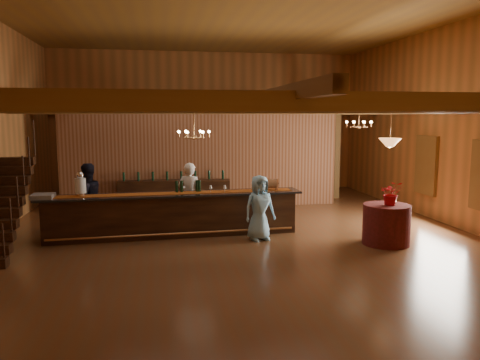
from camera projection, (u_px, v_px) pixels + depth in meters
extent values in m
plane|color=brown|center=(235.00, 232.00, 12.16)|extent=(14.00, 14.00, 0.00)
plane|color=brown|center=(235.00, 13.00, 11.41)|extent=(14.00, 14.00, 0.00)
cube|color=#B96E35|center=(207.00, 123.00, 18.62)|extent=(12.00, 0.10, 5.50)
cube|color=#B96E35|center=(341.00, 140.00, 4.95)|extent=(12.00, 0.10, 5.50)
cube|color=#B96E35|center=(451.00, 125.00, 12.80)|extent=(0.10, 14.00, 5.50)
cube|color=brown|center=(300.00, 101.00, 6.35)|extent=(11.90, 0.20, 0.28)
cube|color=brown|center=(261.00, 105.00, 8.79)|extent=(11.90, 0.20, 0.28)
cube|color=brown|center=(238.00, 108.00, 11.23)|extent=(11.90, 0.20, 0.28)
cube|color=brown|center=(224.00, 109.00, 13.68)|extent=(11.90, 0.20, 0.28)
cube|color=brown|center=(214.00, 110.00, 16.12)|extent=(11.90, 0.20, 0.28)
cube|color=brown|center=(207.00, 111.00, 18.36)|extent=(11.90, 0.20, 0.28)
cube|color=brown|center=(46.00, 102.00, 10.94)|extent=(0.18, 13.90, 0.22)
cube|color=brown|center=(235.00, 102.00, 11.70)|extent=(0.18, 13.90, 0.22)
cube|color=brown|center=(401.00, 103.00, 12.47)|extent=(0.18, 13.90, 0.22)
cube|color=brown|center=(80.00, 159.00, 15.57)|extent=(0.20, 0.20, 3.20)
cube|color=brown|center=(337.00, 155.00, 17.09)|extent=(0.20, 0.20, 3.20)
cube|color=brown|center=(203.00, 161.00, 15.28)|extent=(9.00, 0.18, 3.10)
cube|color=white|center=(427.00, 165.00, 13.93)|extent=(0.12, 1.05, 1.75)
cube|color=#3D200E|center=(0.00, 201.00, 10.50)|extent=(1.00, 0.28, 0.20)
cube|color=#3D200E|center=(4.00, 191.00, 10.75)|extent=(1.00, 0.28, 0.20)
cube|color=#3D200E|center=(7.00, 180.00, 10.99)|extent=(1.00, 0.28, 0.20)
cube|color=#3D200E|center=(10.00, 171.00, 11.24)|extent=(1.00, 0.28, 0.20)
cube|color=#3D200E|center=(13.00, 161.00, 11.48)|extent=(1.00, 0.28, 0.20)
cube|color=#3D200E|center=(238.00, 182.00, 17.62)|extent=(1.20, 0.60, 1.10)
cube|color=brown|center=(157.00, 185.00, 17.12)|extent=(1.00, 0.60, 1.00)
cube|color=#3D200E|center=(174.00, 216.00, 11.76)|extent=(6.21, 0.91, 1.03)
cube|color=black|center=(173.00, 194.00, 11.68)|extent=(6.53, 1.06, 0.05)
cube|color=maroon|center=(173.00, 193.00, 11.68)|extent=(6.10, 0.65, 0.01)
cylinder|color=tan|center=(175.00, 234.00, 11.40)|extent=(5.98, 0.28, 0.05)
cylinder|color=silver|center=(81.00, 195.00, 11.27)|extent=(0.18, 0.18, 0.08)
cylinder|color=silver|center=(80.00, 186.00, 11.24)|extent=(0.26, 0.26, 0.36)
sphere|color=silver|center=(80.00, 175.00, 11.20)|extent=(0.18, 0.18, 0.18)
cube|color=gray|center=(43.00, 196.00, 10.99)|extent=(0.50, 0.50, 0.10)
cube|color=brown|center=(266.00, 185.00, 12.11)|extent=(0.06, 0.06, 0.30)
cube|color=brown|center=(277.00, 185.00, 12.16)|extent=(0.06, 0.06, 0.30)
cylinder|color=brown|center=(271.00, 184.00, 12.13)|extent=(0.24, 0.24, 0.24)
cylinder|color=black|center=(177.00, 187.00, 11.80)|extent=(0.07, 0.07, 0.30)
cylinder|color=black|center=(182.00, 187.00, 11.82)|extent=(0.07, 0.07, 0.30)
cylinder|color=black|center=(197.00, 186.00, 11.90)|extent=(0.07, 0.07, 0.30)
cylinder|color=black|center=(199.00, 186.00, 11.92)|extent=(0.07, 0.07, 0.30)
cube|color=#3D200E|center=(175.00, 195.00, 14.90)|extent=(3.56, 1.01, 0.99)
cylinder|color=maroon|center=(386.00, 224.00, 11.00)|extent=(1.09, 1.09, 0.95)
cylinder|color=tan|center=(194.00, 123.00, 11.76)|extent=(0.02, 0.02, 0.74)
sphere|color=tan|center=(194.00, 138.00, 11.81)|extent=(0.12, 0.12, 0.12)
torus|color=tan|center=(194.00, 134.00, 11.79)|extent=(0.80, 0.80, 0.04)
cylinder|color=tan|center=(359.00, 118.00, 13.92)|extent=(0.02, 0.02, 0.52)
sphere|color=tan|center=(359.00, 127.00, 13.96)|extent=(0.12, 0.12, 0.12)
torus|color=tan|center=(359.00, 124.00, 13.95)|extent=(0.80, 0.80, 0.04)
cylinder|color=tan|center=(391.00, 125.00, 10.68)|extent=(0.02, 0.02, 0.80)
cone|color=#C87B40|center=(390.00, 142.00, 10.74)|extent=(0.52, 0.52, 0.20)
imported|color=white|center=(190.00, 196.00, 12.42)|extent=(0.76, 0.64, 1.79)
imported|color=black|center=(87.00, 198.00, 12.01)|extent=(1.11, 1.07, 1.81)
imported|color=#8AC6E8|center=(260.00, 208.00, 11.33)|extent=(0.87, 0.67, 1.59)
imported|color=#2F5722|center=(286.00, 186.00, 16.12)|extent=(0.79, 0.71, 1.20)
imported|color=#A80A12|center=(391.00, 193.00, 10.83)|extent=(0.62, 0.57, 0.56)
imported|color=tan|center=(392.00, 198.00, 10.92)|extent=(0.17, 0.17, 0.30)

